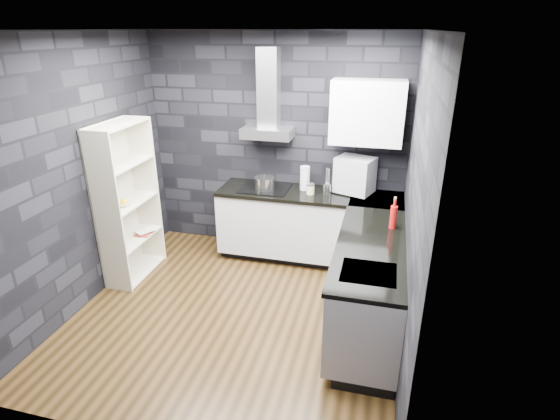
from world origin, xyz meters
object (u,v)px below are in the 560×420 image
at_px(pot, 265,184).
at_px(red_bottle, 393,217).
at_px(appliance_garage, 355,175).
at_px(bookshelf, 128,203).
at_px(fruit_bowl, 122,203).
at_px(storage_jar, 310,190).
at_px(glass_vase, 305,178).
at_px(utensil_crock, 327,189).

xyz_separation_m(pot, red_bottle, (1.51, -0.74, 0.03)).
bearing_deg(appliance_garage, red_bottle, -43.67).
height_order(pot, red_bottle, red_bottle).
height_order(bookshelf, fruit_bowl, bookshelf).
bearing_deg(fruit_bowl, bookshelf, 90.00).
height_order(storage_jar, appliance_garage, appliance_garage).
height_order(glass_vase, utensil_crock, glass_vase).
xyz_separation_m(glass_vase, utensil_crock, (0.29, -0.10, -0.08)).
distance_m(appliance_garage, bookshelf, 2.62).
relative_size(appliance_garage, fruit_bowl, 1.91).
bearing_deg(red_bottle, fruit_bowl, -177.09).
height_order(storage_jar, red_bottle, red_bottle).
bearing_deg(utensil_crock, pot, -176.59).
relative_size(glass_vase, bookshelf, 0.16).
height_order(utensil_crock, bookshelf, bookshelf).
height_order(glass_vase, bookshelf, bookshelf).
xyz_separation_m(storage_jar, red_bottle, (0.95, -0.74, 0.06)).
distance_m(pot, storage_jar, 0.56).
xyz_separation_m(storage_jar, bookshelf, (-1.94, -0.78, -0.06)).
xyz_separation_m(utensil_crock, red_bottle, (0.76, -0.78, 0.05)).
xyz_separation_m(pot, utensil_crock, (0.75, 0.04, -0.02)).
height_order(appliance_garage, red_bottle, appliance_garage).
bearing_deg(storage_jar, utensil_crock, 13.53).
bearing_deg(fruit_bowl, appliance_garage, 23.28).
bearing_deg(utensil_crock, appliance_garage, 21.27).
bearing_deg(bookshelf, red_bottle, 5.23).
relative_size(utensil_crock, bookshelf, 0.07).
bearing_deg(glass_vase, red_bottle, -39.93).
xyz_separation_m(glass_vase, appliance_garage, (0.59, 0.02, 0.08)).
distance_m(appliance_garage, fruit_bowl, 2.66).
height_order(storage_jar, bookshelf, bookshelf).
distance_m(storage_jar, bookshelf, 2.09).
relative_size(pot, fruit_bowl, 1.07).
relative_size(glass_vase, appliance_garage, 0.69).
bearing_deg(red_bottle, utensil_crock, 134.33).
height_order(red_bottle, fruit_bowl, red_bottle).
bearing_deg(appliance_garage, bookshelf, -139.54).
relative_size(pot, storage_jar, 2.09).
xyz_separation_m(glass_vase, red_bottle, (1.05, -0.88, -0.03)).
bearing_deg(storage_jar, bookshelf, -158.17).
bearing_deg(utensil_crock, fruit_bowl, -156.43).
xyz_separation_m(utensil_crock, fruit_bowl, (-2.13, -0.93, -0.02)).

